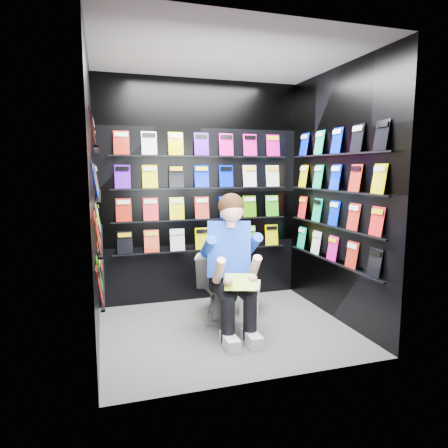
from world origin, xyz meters
name	(u,v)px	position (x,y,z in m)	size (l,w,h in m)	color
floor	(226,329)	(0.00, 0.00, 0.00)	(2.40, 2.40, 0.00)	#565654
ceiling	(227,54)	(0.00, 0.00, 2.60)	(2.40, 2.40, 0.00)	white
wall_back	(201,192)	(0.00, 1.00, 1.30)	(2.40, 0.04, 2.60)	black
wall_front	(269,208)	(0.00, -1.00, 1.30)	(2.40, 0.04, 2.60)	black
wall_left	(93,201)	(-1.20, 0.00, 1.30)	(0.04, 2.00, 2.60)	black
wall_right	(337,196)	(1.20, 0.00, 1.30)	(0.04, 2.00, 2.60)	black
comics_back	(202,192)	(0.00, 0.97, 1.31)	(2.10, 0.06, 1.37)	#F63F1E
comics_left	(97,201)	(-1.17, 0.00, 1.31)	(0.06, 1.70, 1.37)	#F63F1E
comics_right	(335,195)	(1.17, 0.00, 1.31)	(0.06, 1.70, 1.37)	#F63F1E
toilet	(218,283)	(0.02, 0.37, 0.37)	(0.42, 0.75, 0.73)	white
longbox	(250,299)	(0.41, 0.43, 0.14)	(0.20, 0.37, 0.28)	white
longbox_lid	(250,285)	(0.41, 0.43, 0.29)	(0.22, 0.39, 0.03)	white
reader	(228,251)	(0.02, -0.01, 0.79)	(0.55, 0.81, 1.49)	#0E38CB
held_comic	(240,282)	(0.02, -0.36, 0.58)	(0.28, 0.01, 0.19)	green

